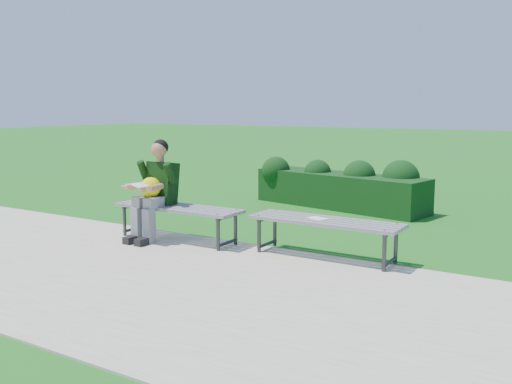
# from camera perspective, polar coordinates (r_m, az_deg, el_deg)

# --- Properties ---
(ground) EXTENTS (80.00, 80.00, 0.00)m
(ground) POSITION_cam_1_polar(r_m,az_deg,el_deg) (7.34, -0.38, -5.34)
(ground) COLOR #367324
(ground) RESTS_ON ground
(walkway) EXTENTS (30.00, 3.50, 0.02)m
(walkway) POSITION_cam_1_polar(r_m,az_deg,el_deg) (5.98, -9.46, -8.58)
(walkway) COLOR #A79C8A
(walkway) RESTS_ON ground
(hedge) EXTENTS (3.26, 1.38, 0.88)m
(hedge) POSITION_cam_1_polar(r_m,az_deg,el_deg) (10.14, 8.56, 0.63)
(hedge) COLOR #104410
(hedge) RESTS_ON ground
(bench_left) EXTENTS (1.80, 0.50, 0.46)m
(bench_left) POSITION_cam_1_polar(r_m,az_deg,el_deg) (7.53, -7.81, -1.83)
(bench_left) COLOR slate
(bench_left) RESTS_ON walkway
(bench_right) EXTENTS (1.80, 0.50, 0.46)m
(bench_right) POSITION_cam_1_polar(r_m,az_deg,el_deg) (6.64, 6.93, -3.21)
(bench_right) COLOR slate
(bench_right) RESTS_ON walkway
(seated_boy) EXTENTS (0.56, 0.76, 1.31)m
(seated_boy) POSITION_cam_1_polar(r_m,az_deg,el_deg) (7.60, -10.07, 0.50)
(seated_boy) COLOR slate
(seated_boy) RESTS_ON walkway
(paper_sheet) EXTENTS (0.26, 0.23, 0.01)m
(paper_sheet) POSITION_cam_1_polar(r_m,az_deg,el_deg) (6.67, 6.16, -2.64)
(paper_sheet) COLOR white
(paper_sheet) RESTS_ON bench_right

